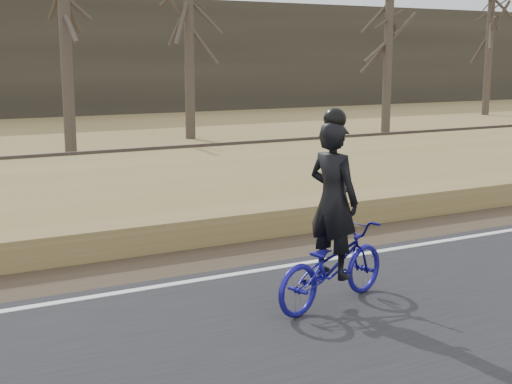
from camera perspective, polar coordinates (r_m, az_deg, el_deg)
name	(u,v)px	position (r m, az deg, el deg)	size (l,w,h in m)	color
ground	(405,256)	(11.01, 11.86, -5.00)	(120.00, 120.00, 0.00)	#9A7B4E
edge_line	(397,248)	(11.14, 11.21, -4.45)	(120.00, 0.12, 0.01)	silver
shoulder	(358,237)	(11.91, 8.14, -3.58)	(120.00, 1.60, 0.04)	#473A2B
embankment	(269,195)	(14.32, 1.03, -0.22)	(120.00, 5.00, 0.44)	#9A7B4E
ballast	(193,169)	(17.68, -5.03, 1.86)	(120.00, 3.00, 0.45)	slate
railroad	(193,157)	(17.64, -5.04, 2.83)	(120.00, 2.40, 0.29)	black
treeline_backdrop	(20,56)	(38.67, -18.39, 10.29)	(120.00, 4.00, 6.00)	#383328
cyclist	(332,243)	(8.39, 6.13, -4.08)	(1.93, 1.13, 2.32)	navy
bare_tree_near_left	(66,53)	(22.58, -14.94, 10.68)	(0.36, 0.36, 6.12)	#473E34
bare_tree_center	(189,34)	(26.20, -5.39, 12.48)	(0.36, 0.36, 7.52)	#473E34
bare_tree_right	(388,48)	(28.83, 10.53, 11.27)	(0.36, 0.36, 6.59)	#473E34
bare_tree_far_right	(489,44)	(38.95, 18.16, 11.20)	(0.36, 0.36, 7.22)	#473E34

